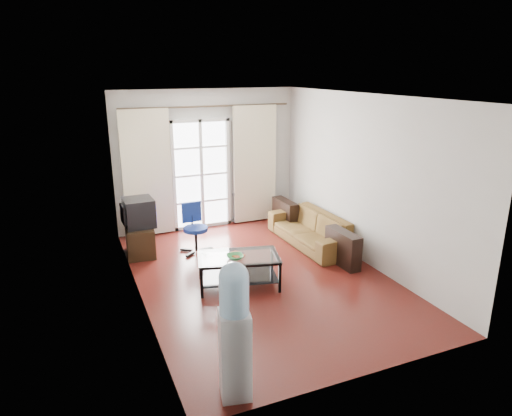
{
  "coord_description": "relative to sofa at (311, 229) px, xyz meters",
  "views": [
    {
      "loc": [
        -2.55,
        -5.86,
        3.06
      ],
      "look_at": [
        0.08,
        0.35,
        0.99
      ],
      "focal_mm": 32.0,
      "sensor_mm": 36.0,
      "label": 1
    }
  ],
  "objects": [
    {
      "name": "bowl",
      "position": [
        -1.88,
        -1.12,
        0.21
      ],
      "size": [
        0.31,
        0.31,
        0.06
      ],
      "primitive_type": "imported",
      "rotation": [
        0.0,
        0.0,
        -0.15
      ],
      "color": "#348D33",
      "rests_on": "coffee_table"
    },
    {
      "name": "water_cooler",
      "position": [
        -2.66,
        -3.23,
        0.45
      ],
      "size": [
        0.34,
        0.34,
        1.4
      ],
      "rotation": [
        0.0,
        0.0,
        -0.21
      ],
      "color": "silver",
      "rests_on": "floor"
    },
    {
      "name": "curtain_rod",
      "position": [
        -1.38,
        1.62,
        2.09
      ],
      "size": [
        3.3,
        0.04,
        0.04
      ],
      "primitive_type": "cylinder",
      "rotation": [
        0.0,
        1.57,
        0.0
      ],
      "color": "#4C3F2D",
      "rests_on": "wall_back"
    },
    {
      "name": "wall_back",
      "position": [
        -1.38,
        1.72,
        1.06
      ],
      "size": [
        3.6,
        0.02,
        2.7
      ],
      "primitive_type": "cube",
      "color": "#B8B5AF",
      "rests_on": "floor"
    },
    {
      "name": "floor",
      "position": [
        -1.38,
        -0.88,
        -0.29
      ],
      "size": [
        5.2,
        5.2,
        0.0
      ],
      "primitive_type": "plane",
      "color": "#531A13",
      "rests_on": "ground"
    },
    {
      "name": "remote",
      "position": [
        -1.78,
        -1.01,
        0.19
      ],
      "size": [
        0.18,
        0.11,
        0.02
      ],
      "primitive_type": "cube",
      "rotation": [
        0.0,
        0.0,
        0.41
      ],
      "color": "black",
      "rests_on": "coffee_table"
    },
    {
      "name": "curtain_right",
      "position": [
        -0.43,
        1.6,
        0.91
      ],
      "size": [
        0.9,
        0.07,
        2.35
      ],
      "primitive_type": "cube",
      "color": "beige",
      "rests_on": "curtain_rod"
    },
    {
      "name": "wall_right",
      "position": [
        0.42,
        -0.88,
        1.06
      ],
      "size": [
        0.02,
        5.2,
        2.7
      ],
      "primitive_type": "cube",
      "color": "#B8B5AF",
      "rests_on": "floor"
    },
    {
      "name": "wall_left",
      "position": [
        -3.18,
        -0.88,
        1.06
      ],
      "size": [
        0.02,
        5.2,
        2.7
      ],
      "primitive_type": "cube",
      "color": "#B8B5AF",
      "rests_on": "floor"
    },
    {
      "name": "tv_stand",
      "position": [
        -2.92,
        0.71,
        -0.04
      ],
      "size": [
        0.51,
        0.72,
        0.5
      ],
      "primitive_type": "cube",
      "rotation": [
        0.0,
        0.0,
        -0.08
      ],
      "color": "black",
      "rests_on": "floor"
    },
    {
      "name": "french_door",
      "position": [
        -1.53,
        1.66,
        0.79
      ],
      "size": [
        1.16,
        0.06,
        2.15
      ],
      "color": "white",
      "rests_on": "wall_back"
    },
    {
      "name": "coffee_table",
      "position": [
        -1.79,
        -1.05,
        0.02
      ],
      "size": [
        1.29,
        0.93,
        0.47
      ],
      "rotation": [
        0.0,
        0.0,
        -0.25
      ],
      "color": "silver",
      "rests_on": "floor"
    },
    {
      "name": "curtain_left",
      "position": [
        -2.58,
        1.6,
        0.91
      ],
      "size": [
        0.9,
        0.07,
        2.35
      ],
      "primitive_type": "cube",
      "color": "beige",
      "rests_on": "curtain_rod"
    },
    {
      "name": "ceiling",
      "position": [
        -1.38,
        -0.88,
        2.41
      ],
      "size": [
        5.2,
        5.2,
        0.0
      ],
      "primitive_type": "plane",
      "rotation": [
        3.14,
        0.0,
        0.0
      ],
      "color": "white",
      "rests_on": "wall_back"
    },
    {
      "name": "radiator",
      "position": [
        -0.58,
        1.62,
        0.04
      ],
      "size": [
        0.64,
        0.12,
        0.64
      ],
      "primitive_type": "cube",
      "color": "gray",
      "rests_on": "floor"
    },
    {
      "name": "wall_front",
      "position": [
        -1.38,
        -3.48,
        1.06
      ],
      "size": [
        3.6,
        0.02,
        2.7
      ],
      "primitive_type": "cube",
      "color": "#B8B5AF",
      "rests_on": "floor"
    },
    {
      "name": "task_chair",
      "position": [
        -2.02,
        0.46,
        -0.03
      ],
      "size": [
        0.61,
        0.61,
        0.86
      ],
      "rotation": [
        0.0,
        0.0,
        0.05
      ],
      "color": "black",
      "rests_on": "floor"
    },
    {
      "name": "sofa",
      "position": [
        0.0,
        0.0,
        0.0
      ],
      "size": [
        2.0,
        0.88,
        0.57
      ],
      "primitive_type": "imported",
      "rotation": [
        0.0,
        0.0,
        -1.54
      ],
      "color": "brown",
      "rests_on": "floor"
    },
    {
      "name": "book",
      "position": [
        -1.9,
        -1.05,
        0.19
      ],
      "size": [
        0.3,
        0.33,
        0.02
      ],
      "primitive_type": "imported",
      "rotation": [
        0.0,
        0.0,
        0.32
      ],
      "color": "#B1152D",
      "rests_on": "coffee_table"
    },
    {
      "name": "crt_tv",
      "position": [
        -2.92,
        0.75,
        0.45
      ],
      "size": [
        0.55,
        0.54,
        0.48
      ],
      "rotation": [
        0.0,
        0.0,
        0.04
      ],
      "color": "black",
      "rests_on": "tv_stand"
    }
  ]
}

